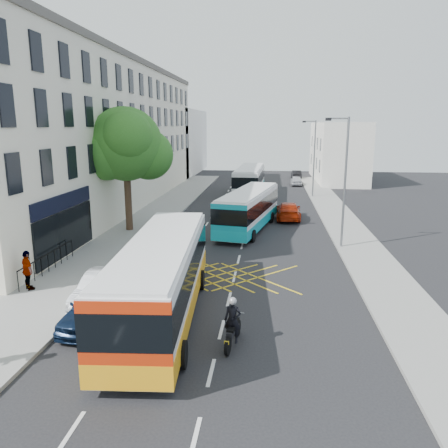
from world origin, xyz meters
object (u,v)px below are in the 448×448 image
(lamp_near, at_px, (344,176))
(bus_far, at_px, (250,181))
(street_tree, at_px, (125,145))
(distant_car_silver, at_px, (296,181))
(bus_near, at_px, (161,277))
(distant_car_dark, at_px, (296,174))
(parked_car_silver, at_px, (101,287))
(distant_car_grey, at_px, (248,184))
(parked_car_blue, at_px, (98,305))
(red_hatchback, at_px, (288,211))
(motorbike, at_px, (233,323))
(pedestrian_far, at_px, (28,270))
(lamp_far, at_px, (313,154))
(bus_mid, at_px, (249,209))

(lamp_near, distance_m, bus_far, 21.99)
(street_tree, xyz_separation_m, distant_car_silver, (13.61, 26.91, -5.68))
(bus_near, xyz_separation_m, distant_car_silver, (7.63, 41.00, -1.09))
(distant_car_dark, bearing_deg, parked_car_silver, 73.65)
(street_tree, height_order, distant_car_grey, street_tree)
(parked_car_blue, relative_size, red_hatchback, 0.91)
(bus_near, bearing_deg, bus_far, 82.41)
(distant_car_dark, bearing_deg, motorbike, 81.24)
(parked_car_blue, relative_size, distant_car_silver, 1.23)
(pedestrian_far, bearing_deg, lamp_near, -107.56)
(street_tree, bearing_deg, bus_near, -67.00)
(lamp_far, height_order, distant_car_dark, lamp_far)
(lamp_far, relative_size, pedestrian_far, 4.25)
(distant_car_silver, bearing_deg, parked_car_blue, 77.08)
(lamp_near, height_order, distant_car_grey, lamp_near)
(parked_car_blue, height_order, distant_car_grey, parked_car_blue)
(distant_car_grey, relative_size, distant_car_dark, 1.23)
(parked_car_blue, height_order, distant_car_dark, parked_car_blue)
(parked_car_silver, bearing_deg, distant_car_grey, 83.72)
(bus_mid, distance_m, motorbike, 17.76)
(parked_car_silver, xyz_separation_m, distant_car_dark, (11.10, 47.35, -0.08))
(lamp_far, height_order, parked_car_silver, lamp_far)
(lamp_near, relative_size, distant_car_dark, 2.24)
(bus_near, bearing_deg, distant_car_silver, 75.45)
(lamp_near, xyz_separation_m, distant_car_dark, (-0.70, 37.52, -4.03))
(lamp_near, height_order, lamp_far, same)
(distant_car_dark, xyz_separation_m, pedestrian_far, (-14.87, -46.70, 0.50))
(lamp_far, distance_m, parked_car_silver, 32.32)
(lamp_near, height_order, red_hatchback, lamp_near)
(bus_mid, distance_m, distant_car_dark, 33.38)
(distant_car_silver, bearing_deg, pedestrian_far, 70.21)
(bus_near, distance_m, distant_car_silver, 41.72)
(motorbike, height_order, parked_car_blue, motorbike)
(bus_mid, distance_m, parked_car_blue, 17.29)
(red_hatchback, relative_size, distant_car_silver, 1.35)
(lamp_near, bearing_deg, pedestrian_far, -149.44)
(street_tree, relative_size, motorbike, 4.30)
(red_hatchback, bearing_deg, lamp_far, -103.62)
(bus_far, xyz_separation_m, distant_car_grey, (-0.45, 5.49, -1.06))
(motorbike, distance_m, parked_car_blue, 5.57)
(lamp_far, relative_size, parked_car_silver, 1.97)
(distant_car_silver, xyz_separation_m, distant_car_dark, (0.40, 7.64, -0.02))
(distant_car_dark, bearing_deg, distant_car_grey, 56.98)
(red_hatchback, relative_size, pedestrian_far, 2.57)
(parked_car_blue, relative_size, distant_car_dark, 1.23)
(bus_near, relative_size, parked_car_silver, 2.87)
(parked_car_silver, height_order, distant_car_silver, parked_car_silver)
(lamp_near, xyz_separation_m, motorbike, (-5.67, -13.17, -3.76))
(bus_mid, bearing_deg, distant_car_silver, 90.21)
(distant_car_silver, xyz_separation_m, pedestrian_far, (-14.47, -39.06, 0.48))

